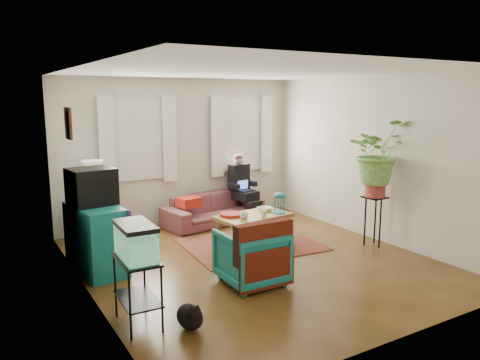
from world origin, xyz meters
TOP-DOWN VIEW (x-y plane):
  - floor at (0.00, 0.00)m, footprint 4.50×5.00m
  - ceiling at (0.00, 0.00)m, footprint 4.50×5.00m
  - wall_back at (0.00, 2.50)m, footprint 4.50×0.01m
  - wall_front at (0.00, -2.50)m, footprint 4.50×0.01m
  - wall_left at (-2.25, 0.00)m, footprint 0.01×5.00m
  - wall_right at (2.25, 0.00)m, footprint 0.01×5.00m
  - window_left at (-0.80, 2.48)m, footprint 1.08×0.04m
  - window_right at (1.25, 2.48)m, footprint 1.08×0.04m
  - curtains_left at (-0.80, 2.40)m, footprint 1.36×0.06m
  - curtains_right at (1.25, 2.40)m, footprint 1.36×0.06m
  - picture_frame at (-2.21, 0.85)m, footprint 0.04×0.32m
  - area_rug at (0.35, 0.67)m, footprint 2.12×1.75m
  - sofa at (0.43, 2.05)m, footprint 1.96×1.03m
  - seated_person at (1.09, 2.16)m, footprint 0.55×0.64m
  - side_table at (-1.65, 2.19)m, footprint 0.54×0.54m
  - table_lamp at (-1.65, 2.19)m, footprint 0.41×0.41m
  - dresser at (-1.99, 0.75)m, footprint 0.63×1.05m
  - crt_tv at (-1.98, 0.85)m, footprint 0.61×0.57m
  - aquarium_stand at (-2.00, -0.96)m, footprint 0.37×0.64m
  - aquarium at (-2.00, -0.96)m, footprint 0.33×0.58m
  - black_cat at (-1.59, -1.31)m, footprint 0.29×0.40m
  - armchair at (-0.45, -0.63)m, footprint 0.74×0.69m
  - serape_throw at (-0.45, -0.92)m, footprint 0.76×0.18m
  - coffee_table at (0.40, 0.67)m, footprint 1.21×0.75m
  - cup_a at (0.15, 0.53)m, footprint 0.14×0.14m
  - cup_b at (0.47, 0.49)m, footprint 0.12×0.12m
  - bowl at (0.70, 0.80)m, footprint 0.25×0.25m
  - snack_tray at (0.07, 0.79)m, footprint 0.39×0.39m
  - birdcage at (0.81, 0.55)m, footprint 0.21×0.21m
  - plant_stand at (1.96, -0.33)m, footprint 0.34×0.34m
  - potted_plant at (1.96, -0.33)m, footprint 0.91×0.80m

SIDE VIEW (x-z plane):
  - floor at x=0.00m, z-range -0.01..0.01m
  - area_rug at x=0.35m, z-range 0.00..0.01m
  - black_cat at x=-1.59m, z-range 0.00..0.31m
  - coffee_table at x=0.40m, z-range 0.00..0.48m
  - side_table at x=-1.65m, z-range 0.00..0.68m
  - aquarium_stand at x=-2.00m, z-range 0.00..0.70m
  - sofa at x=0.43m, z-range 0.00..0.73m
  - armchair at x=-0.45m, z-range 0.00..0.75m
  - plant_stand at x=1.96m, z-range 0.00..0.77m
  - dresser at x=-1.99m, z-range 0.00..0.89m
  - snack_tray at x=0.07m, z-range 0.48..0.52m
  - bowl at x=0.70m, z-range 0.48..0.53m
  - cup_b at x=0.47m, z-range 0.48..0.57m
  - cup_a at x=0.15m, z-range 0.48..0.58m
  - serape_throw at x=-0.45m, z-range 0.22..0.84m
  - seated_person at x=1.09m, z-range 0.00..1.11m
  - birdcage at x=0.81m, z-range 0.48..0.81m
  - aquarium at x=-2.00m, z-range 0.70..1.07m
  - table_lamp at x=-1.65m, z-range 0.66..1.28m
  - crt_tv at x=-1.98m, z-range 0.89..1.37m
  - wall_back at x=0.00m, z-range 0.00..2.60m
  - wall_front at x=0.00m, z-range 0.00..2.60m
  - wall_left at x=-2.25m, z-range 0.00..2.60m
  - wall_right at x=2.25m, z-range 0.00..2.60m
  - potted_plant at x=1.96m, z-range 0.82..1.80m
  - curtains_left at x=-0.80m, z-range 0.80..2.30m
  - curtains_right at x=1.25m, z-range 0.80..2.30m
  - window_left at x=-0.80m, z-range 0.86..2.24m
  - window_right at x=1.25m, z-range 0.86..2.24m
  - picture_frame at x=-2.21m, z-range 1.75..2.15m
  - ceiling at x=0.00m, z-range 2.60..2.60m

